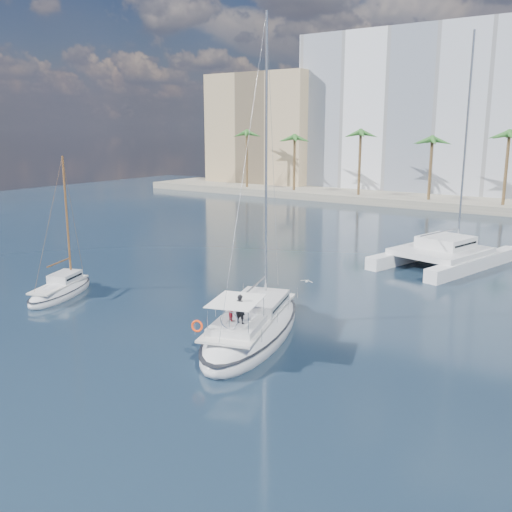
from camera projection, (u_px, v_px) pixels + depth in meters
The scene contains 10 objects.
ground at pixel (225, 311), 37.39m from camera, with size 160.00×160.00×0.00m, color black.
quay at pixel (472, 203), 86.18m from camera, with size 120.00×14.00×1.20m, color gray.
building_modern at pixel (425, 115), 99.54m from camera, with size 42.00×16.00×28.00m, color white.
building_tan_left at pixel (270, 132), 113.66m from camera, with size 22.00×14.00×22.00m, color tan.
palm_left at pixel (270, 137), 99.75m from camera, with size 3.60×3.60×12.30m.
palm_centre at pixel (470, 138), 80.85m from camera, with size 3.60×3.60×12.30m.
main_sloop at pixel (253, 328), 32.58m from camera, with size 7.72×13.40×18.95m.
small_sloop at pixel (61, 290), 40.66m from camera, with size 4.80×7.57×10.41m.
catamaran at pixel (444, 251), 49.81m from camera, with size 9.90×14.89×19.70m.
seagull at pixel (307, 281), 42.15m from camera, with size 1.00×0.43×0.19m.
Camera 1 is at (22.03, -28.16, 11.71)m, focal length 40.00 mm.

